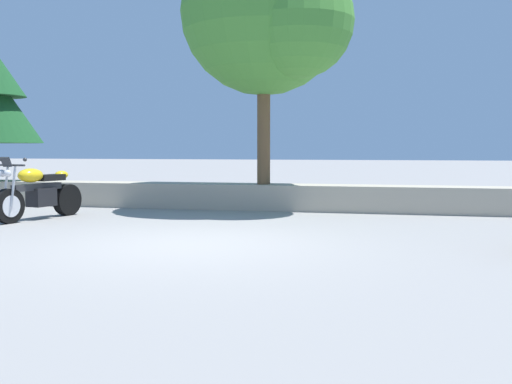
% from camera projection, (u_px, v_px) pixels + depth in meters
% --- Properties ---
extents(ground_plane, '(120.00, 120.00, 0.00)m').
position_uv_depth(ground_plane, '(189.00, 244.00, 8.19)').
color(ground_plane, gray).
extents(stone_wall, '(36.00, 0.80, 0.55)m').
position_uv_depth(stone_wall, '(261.00, 197.00, 12.84)').
color(stone_wall, '#A89E89').
rests_on(stone_wall, ground).
extents(motorcycle_yellow_near_left, '(0.79, 2.04, 1.18)m').
position_uv_depth(motorcycle_yellow_near_left, '(38.00, 193.00, 11.02)').
color(motorcycle_yellow_near_left, black).
rests_on(motorcycle_yellow_near_left, ground).
extents(leafy_tree_mid_left, '(3.70, 3.53, 5.43)m').
position_uv_depth(leafy_tree_mid_left, '(271.00, 14.00, 12.35)').
color(leafy_tree_mid_left, brown).
rests_on(leafy_tree_mid_left, stone_wall).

